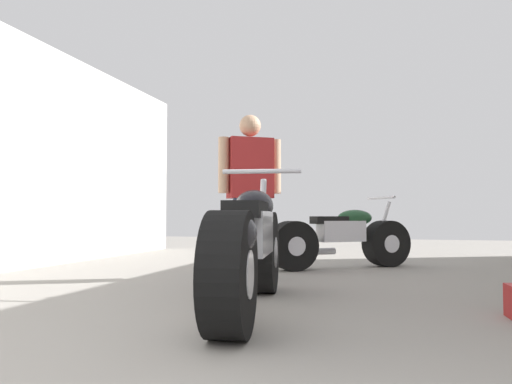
{
  "coord_description": "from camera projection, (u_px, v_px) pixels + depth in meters",
  "views": [
    {
      "loc": [
        1.0,
        -0.37,
        0.61
      ],
      "look_at": [
        -0.18,
        3.9,
        0.82
      ],
      "focal_mm": 34.05,
      "sensor_mm": 36.0,
      "label": 1
    }
  ],
  "objects": [
    {
      "name": "ground_plane",
      "position": [
        270.0,
        286.0,
        4.15
      ],
      "size": [
        17.72,
        17.72,
        0.0
      ],
      "primitive_type": "plane",
      "color": "gray"
    },
    {
      "name": "motorcycle_maroon_cruiser",
      "position": [
        249.0,
        247.0,
        3.07
      ],
      "size": [
        0.65,
        2.08,
        0.97
      ],
      "color": "black",
      "rests_on": "ground_plane"
    },
    {
      "name": "motorcycle_black_naked",
      "position": [
        339.0,
        239.0,
        5.56
      ],
      "size": [
        1.57,
        1.24,
        0.83
      ],
      "color": "black",
      "rests_on": "ground_plane"
    },
    {
      "name": "mechanic_in_blue",
      "position": [
        250.0,
        185.0,
        4.79
      ],
      "size": [
        0.6,
        0.43,
        1.61
      ],
      "color": "#384766",
      "rests_on": "ground_plane"
    }
  ]
}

